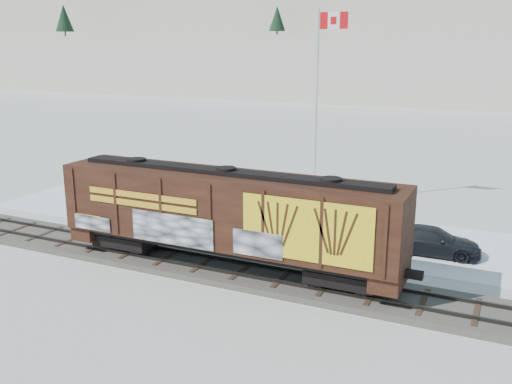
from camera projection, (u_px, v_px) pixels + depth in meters
The scene contains 9 objects.
ground at pixel (243, 275), 26.03m from camera, with size 500.00×500.00×0.00m, color white.
rail_track at pixel (243, 272), 25.99m from camera, with size 50.00×3.40×0.43m.
parking_strip at pixel (301, 229), 32.61m from camera, with size 40.00×8.00×0.03m, color white.
hillside at pixel (485, 28), 145.09m from camera, with size 360.00×110.00×93.00m.
hopper_railcar at pixel (227, 213), 25.63m from camera, with size 16.09×3.06×4.43m.
flagpole at pixel (317, 135), 36.48m from camera, with size 2.30×0.90×12.34m.
car_silver at pixel (250, 219), 32.00m from camera, with size 1.61×4.00×1.36m, color #A0A3A7.
car_white at pixel (326, 221), 31.59m from camera, with size 1.51×4.32×1.42m, color silver.
car_dark at pixel (432, 241), 28.50m from camera, with size 1.90×4.67×1.36m, color black.
Camera 1 is at (10.79, -21.72, 10.21)m, focal length 40.00 mm.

